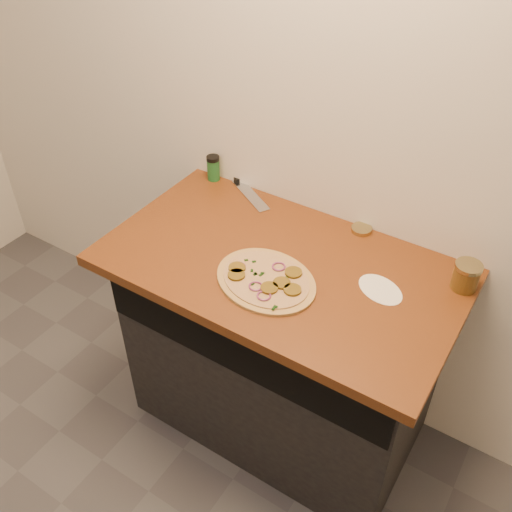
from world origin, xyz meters
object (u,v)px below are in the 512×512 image
Objects in this scene: pizza at (266,280)px; salsa_jar at (466,276)px; chefs_knife at (241,184)px; spice_shaker at (213,168)px.

salsa_jar is (0.54, 0.31, 0.04)m from pizza.
chefs_knife is at bearing 131.71° from pizza.
salsa_jar is (0.93, -0.12, 0.04)m from chefs_knife.
spice_shaker reaches higher than chefs_knife.
spice_shaker is at bearing -169.06° from chefs_knife.
pizza is 1.28× the size of chefs_knife.
salsa_jar is at bearing 30.27° from pizza.
salsa_jar is 1.05m from spice_shaker.
pizza is 0.65m from spice_shaker.
spice_shaker reaches higher than salsa_jar.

